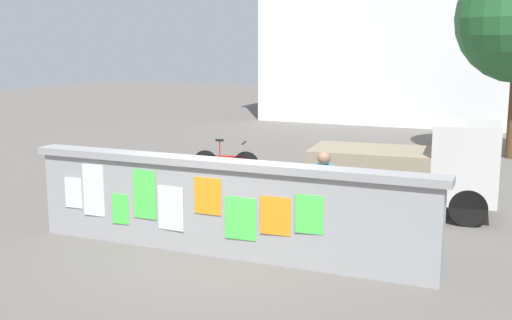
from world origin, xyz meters
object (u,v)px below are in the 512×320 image
(auto_rickshaw_truck, at_px, (412,168))
(motorcycle, at_px, (216,188))
(bicycle_near, at_px, (226,162))
(person_walking, at_px, (323,190))

(auto_rickshaw_truck, height_order, motorcycle, auto_rickshaw_truck)
(motorcycle, bearing_deg, auto_rickshaw_truck, 20.47)
(bicycle_near, xyz_separation_m, person_walking, (3.94, -4.49, 0.62))
(auto_rickshaw_truck, xyz_separation_m, person_walking, (-0.97, -2.82, 0.09))
(person_walking, bearing_deg, bicycle_near, 131.33)
(auto_rickshaw_truck, height_order, bicycle_near, auto_rickshaw_truck)
(motorcycle, xyz_separation_m, person_walking, (2.70, -1.45, 0.52))
(motorcycle, height_order, person_walking, person_walking)
(bicycle_near, height_order, person_walking, person_walking)
(auto_rickshaw_truck, bearing_deg, person_walking, -108.97)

